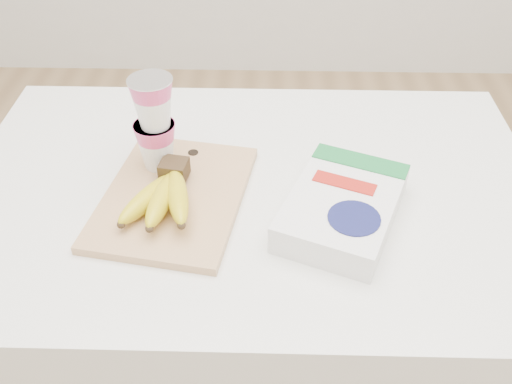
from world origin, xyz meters
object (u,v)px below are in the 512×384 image
table (252,322)px  bananas (164,194)px  cereal_box (343,207)px  yogurt_stack (154,121)px  cutting_board (174,197)px

table → bananas: 0.48m
table → cereal_box: cereal_box is taller
yogurt_stack → bananas: bearing=-76.9°
table → yogurt_stack: bearing=167.6°
cutting_board → bananas: 0.05m
bananas → cereal_box: bearing=-1.9°
cereal_box → yogurt_stack: bearing=-178.4°
cutting_board → cereal_box: size_ratio=1.10×
table → cutting_board: bearing=-162.3°
bananas → table: bearing=27.4°
table → bananas: size_ratio=5.74×
yogurt_stack → cereal_box: 0.37m
bananas → cereal_box: bananas is taller
bananas → yogurt_stack: size_ratio=1.03×
bananas → cereal_box: size_ratio=0.64×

